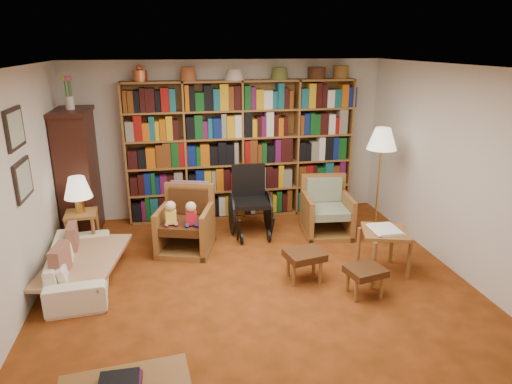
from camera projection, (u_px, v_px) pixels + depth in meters
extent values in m
plane|color=#933D16|center=(257.00, 284.00, 5.43)|extent=(5.00, 5.00, 0.00)
plane|color=white|center=(257.00, 67.00, 4.65)|extent=(5.00, 5.00, 0.00)
plane|color=silver|center=(228.00, 140.00, 7.37)|extent=(5.00, 0.00, 5.00)
plane|color=silver|center=(336.00, 306.00, 2.70)|extent=(5.00, 0.00, 5.00)
plane|color=silver|center=(14.00, 198.00, 4.60)|extent=(0.00, 5.00, 5.00)
plane|color=silver|center=(461.00, 173.00, 5.48)|extent=(0.00, 5.00, 5.00)
cube|color=olive|center=(242.00, 150.00, 7.31)|extent=(3.60, 0.30, 2.20)
cube|color=black|center=(79.00, 176.00, 6.62)|extent=(0.45, 0.90, 1.80)
cube|color=black|center=(71.00, 112.00, 6.33)|extent=(0.50, 0.95, 0.06)
cylinder|color=white|center=(70.00, 103.00, 6.29)|extent=(0.12, 0.12, 0.18)
cube|color=black|center=(15.00, 128.00, 4.68)|extent=(0.03, 0.52, 0.42)
cube|color=gray|center=(16.00, 128.00, 4.68)|extent=(0.01, 0.44, 0.34)
cube|color=black|center=(23.00, 180.00, 4.85)|extent=(0.03, 0.52, 0.42)
cube|color=gray|center=(25.00, 180.00, 4.85)|extent=(0.01, 0.44, 0.34)
imported|color=white|center=(81.00, 264.00, 5.42)|extent=(1.65, 0.76, 0.47)
cube|color=beige|center=(84.00, 259.00, 5.41)|extent=(1.01, 1.56, 0.04)
cube|color=maroon|center=(72.00, 236.00, 5.66)|extent=(0.14, 0.35, 0.34)
cube|color=maroon|center=(60.00, 262.00, 5.00)|extent=(0.16, 0.39, 0.37)
cube|color=olive|center=(81.00, 214.00, 6.09)|extent=(0.43, 0.43, 0.04)
cylinder|color=olive|center=(68.00, 240.00, 6.00)|extent=(0.05, 0.05, 0.54)
cylinder|color=olive|center=(94.00, 238.00, 6.06)|extent=(0.05, 0.05, 0.54)
cylinder|color=olive|center=(73.00, 230.00, 6.30)|extent=(0.05, 0.05, 0.54)
cylinder|color=olive|center=(98.00, 228.00, 6.36)|extent=(0.05, 0.05, 0.54)
cylinder|color=#BF903D|center=(80.00, 205.00, 6.05)|extent=(0.12, 0.12, 0.20)
cone|color=white|center=(77.00, 187.00, 5.97)|extent=(0.36, 0.36, 0.28)
cube|color=olive|center=(186.00, 248.00, 6.31)|extent=(0.88, 0.90, 0.08)
cube|color=olive|center=(162.00, 231.00, 6.17)|extent=(0.27, 0.72, 0.62)
cube|color=olive|center=(208.00, 228.00, 6.28)|extent=(0.27, 0.72, 0.62)
cube|color=olive|center=(184.00, 213.00, 6.49)|extent=(0.69, 0.27, 0.87)
cube|color=#452A12|center=(185.00, 225.00, 6.18)|extent=(0.69, 0.74, 0.12)
cube|color=#452A12|center=(183.00, 201.00, 6.37)|extent=(0.55, 0.25, 0.37)
cube|color=#B02E58|center=(183.00, 194.00, 6.44)|extent=(0.54, 0.21, 0.39)
cube|color=olive|center=(326.00, 232.00, 6.85)|extent=(0.74, 0.77, 0.08)
cube|color=olive|center=(307.00, 217.00, 6.71)|extent=(0.13, 0.71, 0.61)
cube|color=olive|center=(347.00, 214.00, 6.82)|extent=(0.13, 0.71, 0.61)
cube|color=olive|center=(321.00, 200.00, 7.02)|extent=(0.69, 0.14, 0.85)
cube|color=gray|center=(328.00, 211.00, 6.71)|extent=(0.58, 0.64, 0.11)
cube|color=gray|center=(323.00, 190.00, 6.90)|extent=(0.54, 0.14, 0.36)
cube|color=black|center=(251.00, 203.00, 6.70)|extent=(0.52, 0.52, 0.07)
cube|color=black|center=(248.00, 180.00, 6.84)|extent=(0.50, 0.08, 0.50)
cylinder|color=black|center=(232.00, 213.00, 6.82)|extent=(0.03, 0.62, 0.62)
cylinder|color=black|center=(268.00, 211.00, 6.91)|extent=(0.03, 0.62, 0.62)
cylinder|color=black|center=(241.00, 238.00, 6.50)|extent=(0.03, 0.18, 0.18)
cylinder|color=black|center=(269.00, 236.00, 6.57)|extent=(0.03, 0.18, 0.18)
cylinder|color=#BF903D|center=(374.00, 232.00, 6.90)|extent=(0.27, 0.27, 0.03)
cylinder|color=#BF903D|center=(378.00, 190.00, 6.70)|extent=(0.03, 0.03, 1.35)
cone|color=white|center=(382.00, 139.00, 6.46)|extent=(0.42, 0.42, 0.31)
cube|color=olive|center=(385.00, 232.00, 5.54)|extent=(0.66, 0.66, 0.04)
cylinder|color=olive|center=(374.00, 263.00, 5.38)|extent=(0.05, 0.05, 0.53)
cylinder|color=olive|center=(409.00, 260.00, 5.46)|extent=(0.05, 0.05, 0.53)
cylinder|color=olive|center=(358.00, 247.00, 5.80)|extent=(0.05, 0.05, 0.53)
cylinder|color=olive|center=(392.00, 244.00, 5.88)|extent=(0.05, 0.05, 0.53)
cube|color=white|center=(385.00, 229.00, 5.53)|extent=(0.40, 0.45, 0.03)
cube|color=#452A12|center=(305.00, 255.00, 5.44)|extent=(0.50, 0.45, 0.09)
cylinder|color=olive|center=(294.00, 275.00, 5.34)|extent=(0.04, 0.04, 0.28)
cylinder|color=olive|center=(320.00, 273.00, 5.40)|extent=(0.04, 0.04, 0.28)
cylinder|color=olive|center=(288.00, 265.00, 5.59)|extent=(0.04, 0.04, 0.28)
cylinder|color=olive|center=(314.00, 263.00, 5.65)|extent=(0.04, 0.04, 0.28)
cube|color=#452A12|center=(366.00, 271.00, 5.11)|extent=(0.47, 0.42, 0.08)
cylinder|color=olive|center=(356.00, 291.00, 5.02)|extent=(0.04, 0.04, 0.26)
cylinder|color=olive|center=(382.00, 289.00, 5.07)|extent=(0.04, 0.04, 0.26)
cylinder|color=olive|center=(348.00, 281.00, 5.25)|extent=(0.04, 0.04, 0.26)
cylinder|color=olive|center=(372.00, 278.00, 5.30)|extent=(0.04, 0.04, 0.26)
cube|color=brown|center=(124.00, 382.00, 3.24)|extent=(0.30, 0.25, 0.05)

